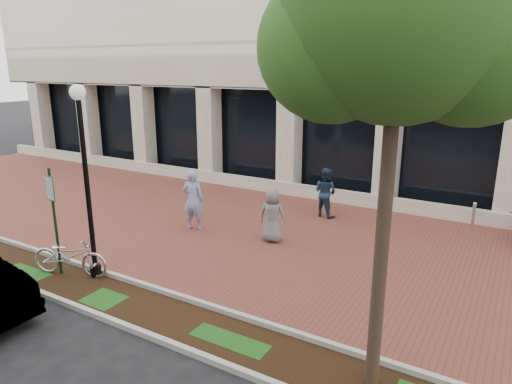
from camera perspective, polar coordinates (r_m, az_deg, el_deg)
The scene contains 13 objects.
ground at distance 14.09m, azimuth 2.33°, elevation -5.63°, with size 120.00×120.00×0.00m, color black.
brick_plaza at distance 14.09m, azimuth 2.33°, elevation -5.61°, with size 40.00×9.00×0.01m, color brown.
planting_strip at distance 10.22m, azimuth -12.33°, elevation -14.63°, with size 40.00×1.50×0.01m, color black.
curb_plaza_side at distance 10.68m, azimuth -9.56°, elevation -12.75°, with size 40.00×0.12×0.12m, color #B1B0A7.
curb_street_side at distance 9.75m, azimuth -15.46°, elevation -16.08°, with size 40.00×0.12×0.12m, color #B1B0A7.
parking_sign at distance 12.11m, azimuth -24.02°, elevation -1.98°, with size 0.34×0.07×2.74m.
lamppost at distance 11.43m, azimuth -20.50°, elevation 2.19°, with size 0.36×0.36×4.68m.
street_tree at distance 6.77m, azimuth 18.06°, elevation 20.03°, with size 3.96×3.30×7.56m.
locked_bicycle at distance 12.33m, azimuth -22.24°, elevation -7.38°, with size 0.70×2.00×1.05m, color silver.
pedestrian_left at distance 14.59m, azimuth -7.84°, elevation -0.98°, with size 0.71×0.47×1.95m, color #8795C9.
pedestrian_mid at distance 15.90m, azimuth 8.66°, elevation -0.04°, with size 0.84×0.66×1.74m, color #1B2944.
pedestrian_right at distance 13.48m, azimuth 2.05°, elevation -2.96°, with size 0.79×0.52×1.62m, color slate.
bollard at distance 16.29m, azimuth 25.54°, elevation -2.58°, with size 0.12×0.12×0.88m.
Camera 1 is at (6.22, -11.58, 5.07)m, focal length 32.00 mm.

